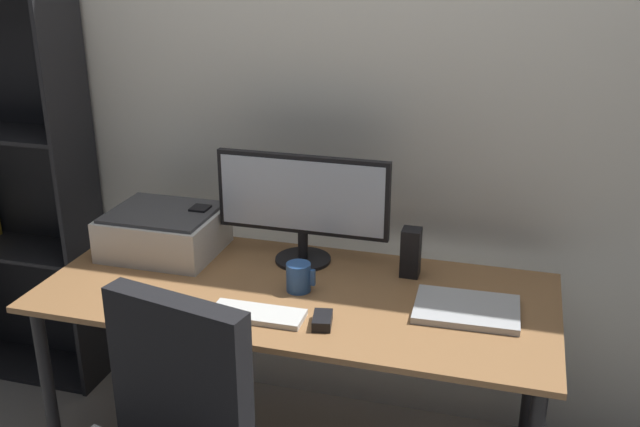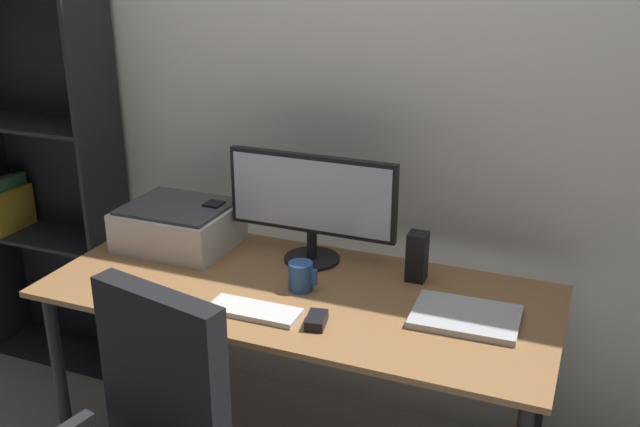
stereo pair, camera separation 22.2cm
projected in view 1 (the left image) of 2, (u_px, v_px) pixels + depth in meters
back_wall at (339, 90)px, 2.67m from camera, size 6.40×0.10×2.60m
desk at (296, 311)px, 2.42m from camera, size 1.68×0.73×0.74m
monitor at (302, 201)px, 2.52m from camera, size 0.62×0.20×0.39m
keyboard at (257, 314)px, 2.22m from camera, size 0.29×0.11×0.02m
mouse at (322, 320)px, 2.17m from camera, size 0.07×0.10×0.03m
coffee_mug at (299, 277)px, 2.37m from camera, size 0.10×0.08×0.10m
laptop at (467, 309)px, 2.24m from camera, size 0.33×0.24×0.02m
speaker_left at (201, 229)px, 2.66m from camera, size 0.06×0.07×0.17m
speaker_right at (411, 252)px, 2.46m from camera, size 0.06×0.07×0.17m
printer at (164, 231)px, 2.65m from camera, size 0.40×0.34×0.16m
bookshelf at (12, 192)px, 3.03m from camera, size 0.67×0.28×1.69m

